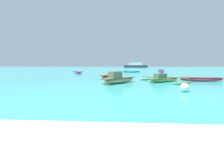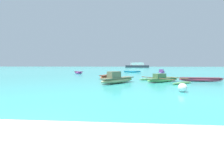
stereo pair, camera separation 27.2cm
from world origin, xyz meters
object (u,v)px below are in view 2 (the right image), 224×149
object	(u,v)px
moored_boat_0	(163,79)
moored_boat_5	(132,72)
moored_boat_6	(201,79)
mooring_buoy_1	(118,75)
moored_boat_1	(78,72)
moored_boat_4	(117,79)
moored_boat_2	(109,76)
moored_boat_3	(162,72)
mooring_buoy_0	(182,88)
distant_ferry	(137,66)

from	to	relation	value
moored_boat_0	moored_boat_5	distance (m)	16.57
moored_boat_6	mooring_buoy_1	distance (m)	9.61
moored_boat_5	moored_boat_1	bearing A→B (deg)	-143.87
moored_boat_4	moored_boat_5	xyz separation A→B (m)	(2.32, 17.77, -0.17)
moored_boat_2	mooring_buoy_1	world-z (taller)	mooring_buoy_1
moored_boat_0	moored_boat_6	bearing A→B (deg)	-24.10
mooring_buoy_1	moored_boat_3	bearing A→B (deg)	46.12
moored_boat_3	mooring_buoy_0	size ratio (longest dim) A/B	4.90
mooring_buoy_0	distant_ferry	size ratio (longest dim) A/B	0.04
moored_boat_3	mooring_buoy_0	bearing A→B (deg)	-162.72
moored_boat_1	mooring_buoy_1	distance (m)	9.19
moored_boat_1	distant_ferry	world-z (taller)	distant_ferry
moored_boat_3	mooring_buoy_1	bearing A→B (deg)	164.07
moored_boat_0	moored_boat_2	distance (m)	5.96
moored_boat_3	distant_ferry	distance (m)	54.42
moored_boat_2	moored_boat_5	world-z (taller)	moored_boat_2
moored_boat_4	mooring_buoy_1	distance (m)	7.24
mooring_buoy_0	moored_boat_0	bearing A→B (deg)	88.16
moored_boat_0	moored_boat_1	size ratio (longest dim) A/B	2.17
moored_boat_3	moored_boat_6	size ratio (longest dim) A/B	0.62
moored_boat_4	moored_boat_3	bearing A→B (deg)	15.83
moored_boat_3	moored_boat_5	xyz separation A→B (m)	(-5.28, 2.50, -0.07)
moored_boat_6	distant_ferry	xyz separation A→B (m)	(0.13, 67.71, 0.92)
moored_boat_2	mooring_buoy_0	size ratio (longest dim) A/B	7.55
moored_boat_2	moored_boat_0	bearing A→B (deg)	-97.37
moored_boat_3	distant_ferry	bearing A→B (deg)	27.48
moored_boat_3	mooring_buoy_1	size ratio (longest dim) A/B	4.72
moored_boat_2	mooring_buoy_0	distance (m)	9.45
moored_boat_2	moored_boat_5	xyz separation A→B (m)	(3.38, 13.62, -0.08)
moored_boat_2	mooring_buoy_0	world-z (taller)	mooring_buoy_0
moored_boat_2	mooring_buoy_1	bearing A→B (deg)	4.40
moored_boat_6	moored_boat_1	bearing A→B (deg)	146.71
moored_boat_1	distant_ferry	size ratio (longest dim) A/B	0.17
moored_boat_5	mooring_buoy_1	world-z (taller)	mooring_buoy_1
moored_boat_4	moored_boat_0	bearing A→B (deg)	-30.38
moored_boat_1	moored_boat_4	world-z (taller)	moored_boat_4
moored_boat_6	mooring_buoy_0	xyz separation A→B (m)	(-3.91, -5.79, 0.05)
moored_boat_0	mooring_buoy_1	distance (m)	7.33
moored_boat_1	mooring_buoy_1	xyz separation A→B (m)	(7.22, -5.69, 0.03)
moored_boat_0	mooring_buoy_0	distance (m)	5.12
moored_boat_4	mooring_buoy_0	bearing A→B (deg)	-91.40
moored_boat_2	moored_boat_6	size ratio (longest dim) A/B	0.96
moored_boat_0	distant_ferry	size ratio (longest dim) A/B	0.38
moored_boat_1	moored_boat_2	bearing A→B (deg)	-9.80
mooring_buoy_0	moored_boat_2	bearing A→B (deg)	122.43
moored_boat_2	distant_ferry	bearing A→B (deg)	13.33
moored_boat_2	mooring_buoy_1	xyz separation A→B (m)	(0.93, 3.08, -0.00)
moored_boat_1	mooring_buoy_1	size ratio (longest dim) A/B	4.10
moored_boat_2	moored_boat_3	distance (m)	14.09
mooring_buoy_1	distant_ferry	bearing A→B (deg)	82.55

